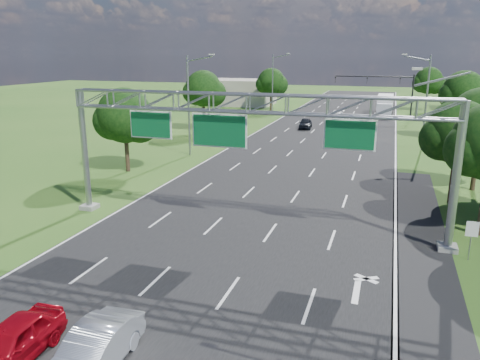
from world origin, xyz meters
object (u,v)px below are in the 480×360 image
at_px(sign_gantry, 249,114).
at_px(box_truck, 385,106).
at_px(red_coupe, 11,343).
at_px(silver_sedan, 93,351).
at_px(regulatory_sign, 472,233).
at_px(traffic_signal, 389,86).

height_order(sign_gantry, box_truck, sign_gantry).
bearing_deg(red_coupe, sign_gantry, 72.67).
height_order(sign_gantry, red_coupe, sign_gantry).
bearing_deg(silver_sedan, regulatory_sign, 42.67).
distance_m(sign_gantry, silver_sedan, 15.60).
bearing_deg(silver_sedan, box_truck, 81.26).
relative_size(traffic_signal, red_coupe, 2.84).
bearing_deg(silver_sedan, red_coupe, -173.55).
bearing_deg(box_truck, sign_gantry, -95.86).
relative_size(regulatory_sign, traffic_signal, 0.17).
height_order(traffic_signal, silver_sedan, traffic_signal).
height_order(regulatory_sign, traffic_signal, traffic_signal).
height_order(sign_gantry, traffic_signal, sign_gantry).
relative_size(regulatory_sign, box_truck, 0.24).
distance_m(sign_gantry, red_coupe, 16.50).
relative_size(sign_gantry, regulatory_sign, 11.19).
xyz_separation_m(regulatory_sign, silver_sedan, (-13.13, -13.28, -0.76)).
xyz_separation_m(sign_gantry, silver_sedan, (-1.06, -14.30, -6.15)).
distance_m(traffic_signal, silver_sedan, 67.95).
relative_size(sign_gantry, traffic_signal, 1.92).
bearing_deg(regulatory_sign, red_coupe, -139.44).
height_order(regulatory_sign, silver_sedan, regulatory_sign).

